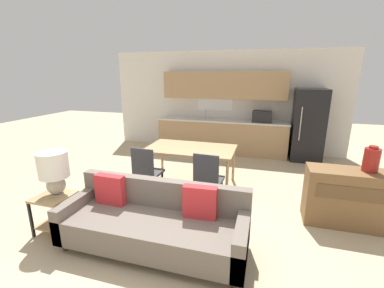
{
  "coord_description": "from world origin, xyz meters",
  "views": [
    {
      "loc": [
        1.15,
        -2.5,
        2.09
      ],
      "look_at": [
        -0.02,
        1.5,
        0.95
      ],
      "focal_mm": 24.0,
      "sensor_mm": 36.0,
      "label": 1
    }
  ],
  "objects_px": {
    "couch": "(155,222)",
    "credenza": "(344,197)",
    "dining_chair_near_right": "(208,178)",
    "dining_chair_near_left": "(147,170)",
    "table_lamp": "(54,169)",
    "refrigerator": "(308,125)",
    "side_table": "(55,207)",
    "dining_table": "(191,151)",
    "vase": "(371,160)"
  },
  "relations": [
    {
      "from": "table_lamp",
      "to": "dining_chair_near_right",
      "type": "bearing_deg",
      "value": 32.39
    },
    {
      "from": "dining_table",
      "to": "dining_chair_near_left",
      "type": "height_order",
      "value": "dining_chair_near_left"
    },
    {
      "from": "side_table",
      "to": "credenza",
      "type": "bearing_deg",
      "value": 18.96
    },
    {
      "from": "credenza",
      "to": "dining_chair_near_left",
      "type": "relative_size",
      "value": 1.1
    },
    {
      "from": "side_table",
      "to": "dining_chair_near_left",
      "type": "height_order",
      "value": "dining_chair_near_left"
    },
    {
      "from": "refrigerator",
      "to": "credenza",
      "type": "relative_size",
      "value": 1.7
    },
    {
      "from": "refrigerator",
      "to": "side_table",
      "type": "bearing_deg",
      "value": -130.55
    },
    {
      "from": "dining_table",
      "to": "side_table",
      "type": "xyz_separation_m",
      "value": [
        -1.31,
        -2.01,
        -0.33
      ]
    },
    {
      "from": "dining_chair_near_right",
      "to": "dining_chair_near_left",
      "type": "xyz_separation_m",
      "value": [
        -1.06,
        0.02,
        0.0
      ]
    },
    {
      "from": "table_lamp",
      "to": "dining_chair_near_right",
      "type": "relative_size",
      "value": 0.64
    },
    {
      "from": "dining_table",
      "to": "dining_chair_near_left",
      "type": "distance_m",
      "value": 0.98
    },
    {
      "from": "dining_chair_near_right",
      "to": "table_lamp",
      "type": "bearing_deg",
      "value": 36.09
    },
    {
      "from": "vase",
      "to": "dining_chair_near_right",
      "type": "height_order",
      "value": "vase"
    },
    {
      "from": "credenza",
      "to": "dining_chair_near_right",
      "type": "distance_m",
      "value": 1.95
    },
    {
      "from": "dining_table",
      "to": "table_lamp",
      "type": "xyz_separation_m",
      "value": [
        -1.28,
        -1.97,
        0.21
      ]
    },
    {
      "from": "dining_table",
      "to": "dining_chair_near_left",
      "type": "bearing_deg",
      "value": -123.6
    },
    {
      "from": "refrigerator",
      "to": "dining_table",
      "type": "bearing_deg",
      "value": -135.97
    },
    {
      "from": "vase",
      "to": "dining_chair_near_left",
      "type": "height_order",
      "value": "vase"
    },
    {
      "from": "credenza",
      "to": "dining_chair_near_left",
      "type": "xyz_separation_m",
      "value": [
        -3.01,
        -0.1,
        0.11
      ]
    },
    {
      "from": "refrigerator",
      "to": "table_lamp",
      "type": "distance_m",
      "value": 5.55
    },
    {
      "from": "refrigerator",
      "to": "table_lamp",
      "type": "height_order",
      "value": "refrigerator"
    },
    {
      "from": "vase",
      "to": "dining_chair_near_right",
      "type": "xyz_separation_m",
      "value": [
        -2.2,
        -0.16,
        -0.46
      ]
    },
    {
      "from": "couch",
      "to": "dining_chair_near_right",
      "type": "bearing_deg",
      "value": 69.31
    },
    {
      "from": "table_lamp",
      "to": "credenza",
      "type": "bearing_deg",
      "value": 18.59
    },
    {
      "from": "dining_chair_near_left",
      "to": "vase",
      "type": "bearing_deg",
      "value": -174.42
    },
    {
      "from": "side_table",
      "to": "vase",
      "type": "bearing_deg",
      "value": 18.33
    },
    {
      "from": "refrigerator",
      "to": "dining_table",
      "type": "distance_m",
      "value": 3.24
    },
    {
      "from": "side_table",
      "to": "dining_chair_near_right",
      "type": "relative_size",
      "value": 0.56
    },
    {
      "from": "table_lamp",
      "to": "dining_chair_near_left",
      "type": "relative_size",
      "value": 0.64
    },
    {
      "from": "dining_chair_near_left",
      "to": "table_lamp",
      "type": "bearing_deg",
      "value": 60.53
    },
    {
      "from": "refrigerator",
      "to": "dining_chair_near_right",
      "type": "bearing_deg",
      "value": -120.39
    },
    {
      "from": "dining_table",
      "to": "refrigerator",
      "type": "bearing_deg",
      "value": 44.03
    },
    {
      "from": "dining_table",
      "to": "vase",
      "type": "distance_m",
      "value": 2.82
    },
    {
      "from": "refrigerator",
      "to": "dining_table",
      "type": "xyz_separation_m",
      "value": [
        -2.33,
        -2.25,
        -0.19
      ]
    },
    {
      "from": "refrigerator",
      "to": "couch",
      "type": "height_order",
      "value": "refrigerator"
    },
    {
      "from": "credenza",
      "to": "vase",
      "type": "height_order",
      "value": "vase"
    },
    {
      "from": "dining_chair_near_right",
      "to": "credenza",
      "type": "bearing_deg",
      "value": -172.86
    },
    {
      "from": "couch",
      "to": "credenza",
      "type": "xyz_separation_m",
      "value": [
        2.36,
        1.21,
        0.08
      ]
    },
    {
      "from": "dining_table",
      "to": "vase",
      "type": "height_order",
      "value": "vase"
    },
    {
      "from": "refrigerator",
      "to": "side_table",
      "type": "distance_m",
      "value": 5.63
    },
    {
      "from": "dining_chair_near_right",
      "to": "dining_table",
      "type": "bearing_deg",
      "value": -53.66
    },
    {
      "from": "couch",
      "to": "credenza",
      "type": "bearing_deg",
      "value": 27.19
    },
    {
      "from": "dining_chair_near_right",
      "to": "couch",
      "type": "bearing_deg",
      "value": 73.01
    },
    {
      "from": "refrigerator",
      "to": "dining_chair_near_right",
      "type": "xyz_separation_m",
      "value": [
        -1.8,
        -3.07,
        -0.36
      ]
    },
    {
      "from": "refrigerator",
      "to": "couch",
      "type": "relative_size",
      "value": 0.78
    },
    {
      "from": "table_lamp",
      "to": "dining_chair_near_left",
      "type": "height_order",
      "value": "table_lamp"
    },
    {
      "from": "dining_chair_near_right",
      "to": "refrigerator",
      "type": "bearing_deg",
      "value": -116.69
    },
    {
      "from": "credenza",
      "to": "vase",
      "type": "distance_m",
      "value": 0.63
    },
    {
      "from": "couch",
      "to": "vase",
      "type": "relative_size",
      "value": 6.35
    },
    {
      "from": "dining_table",
      "to": "table_lamp",
      "type": "distance_m",
      "value": 2.35
    }
  ]
}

